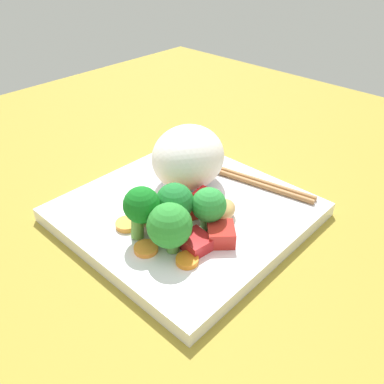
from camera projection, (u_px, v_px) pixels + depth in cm
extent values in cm
cube|color=olive|center=(186.00, 224.00, 48.62)|extent=(110.00, 110.00, 2.00)
cube|color=white|center=(186.00, 212.00, 47.58)|extent=(24.95, 24.95, 1.69)
ellipsoid|color=white|center=(188.00, 157.00, 49.02)|extent=(10.93, 11.62, 7.60)
cylinder|color=#639D3E|center=(141.00, 226.00, 41.66)|extent=(2.07, 2.32, 3.28)
sphere|color=#13701D|center=(142.00, 205.00, 40.24)|extent=(3.77, 3.77, 3.77)
cylinder|color=#69B042|center=(173.00, 219.00, 43.24)|extent=(1.11, 1.07, 2.24)
sphere|color=#1F7931|center=(175.00, 202.00, 41.81)|extent=(4.02, 4.02, 4.02)
cylinder|color=#61A248|center=(173.00, 243.00, 40.41)|extent=(1.97, 1.97, 1.96)
sphere|color=green|center=(170.00, 225.00, 39.16)|extent=(4.50, 4.50, 4.50)
cylinder|color=#6DAF50|center=(209.00, 220.00, 43.45)|extent=(2.54, 2.52, 2.00)
sphere|color=green|center=(209.00, 205.00, 41.92)|extent=(3.69, 3.69, 3.69)
cylinder|color=orange|center=(176.00, 202.00, 47.13)|extent=(3.66, 3.66, 0.78)
cylinder|color=orange|center=(127.00, 224.00, 43.87)|extent=(3.46, 3.46, 0.60)
cylinder|color=orange|center=(146.00, 248.00, 40.71)|extent=(3.43, 3.43, 0.51)
cylinder|color=orange|center=(187.00, 260.00, 39.28)|extent=(3.18, 3.18, 0.56)
cylinder|color=orange|center=(156.00, 210.00, 46.00)|extent=(3.46, 3.46, 0.66)
cube|color=red|center=(196.00, 242.00, 40.85)|extent=(3.37, 3.08, 1.36)
cube|color=red|center=(189.00, 208.00, 45.14)|extent=(2.90, 2.99, 2.02)
cube|color=red|center=(205.00, 200.00, 46.07)|extent=(2.34, 2.41, 2.32)
cube|color=red|center=(221.00, 234.00, 41.54)|extent=(3.99, 3.98, 1.80)
ellipsoid|color=tan|center=(222.00, 210.00, 44.67)|extent=(3.17, 4.02, 2.11)
ellipsoid|color=tan|center=(154.00, 217.00, 43.35)|extent=(3.41, 2.98, 2.46)
cylinder|color=#A16E3E|center=(230.00, 172.00, 52.89)|extent=(22.70, 4.88, 0.65)
cylinder|color=#A16E3E|center=(227.00, 175.00, 52.32)|extent=(22.70, 4.88, 0.65)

